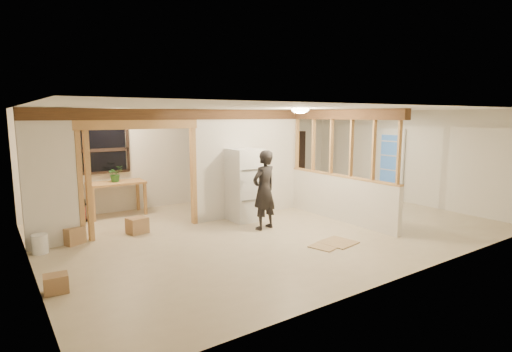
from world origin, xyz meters
TOP-DOWN VIEW (x-y plane):
  - floor at (0.00, 0.00)m, footprint 9.00×6.50m
  - ceiling at (0.00, 0.00)m, footprint 9.00×6.50m
  - wall_back at (0.00, 3.25)m, footprint 9.00×0.01m
  - wall_front at (0.00, -3.25)m, footprint 9.00×0.01m
  - wall_left at (-4.50, 0.00)m, footprint 0.01×6.50m
  - wall_right at (4.50, 0.00)m, footprint 0.01×6.50m
  - partition_left_stub at (-4.05, 1.20)m, footprint 0.90×0.12m
  - partition_center at (0.20, 1.20)m, footprint 2.80×0.12m
  - doorway_frame at (-2.40, 1.20)m, footprint 2.46×0.14m
  - header_beam_back at (-1.00, 1.20)m, footprint 7.00×0.18m
  - header_beam_right at (1.60, -0.40)m, footprint 0.18×3.30m
  - pony_wall at (1.60, -0.40)m, footprint 0.12×3.20m
  - stud_partition at (1.60, -0.40)m, footprint 0.14×3.20m
  - window_back at (-2.60, 3.17)m, footprint 1.12×0.10m
  - french_door at (4.42, 0.40)m, footprint 0.12×0.86m
  - ceiling_dome_main at (0.30, -0.50)m, footprint 0.36×0.36m
  - ceiling_dome_util at (-2.50, 2.30)m, footprint 0.32×0.32m
  - hanging_bulb at (-2.00, 1.60)m, footprint 0.07×0.07m
  - refrigerator at (-0.17, 0.81)m, footprint 0.67×0.65m
  - woman at (-0.23, -0.02)m, footprint 0.67×0.51m
  - work_table at (-2.45, 2.87)m, footprint 1.32×0.71m
  - potted_plant at (-2.45, 2.89)m, footprint 0.41×0.38m
  - shop_vac at (-3.35, 2.76)m, footprint 0.45×0.45m
  - bookshelf at (2.97, 3.02)m, footprint 0.94×0.31m
  - bucket at (-4.30, 0.93)m, footprint 0.28×0.28m
  - box_util_a at (-2.53, 1.18)m, footprint 0.43×0.39m
  - box_util_b at (-3.74, 1.19)m, footprint 0.45×0.45m
  - box_front at (-4.32, -0.93)m, footprint 0.33×0.27m
  - floor_panel_near at (0.36, -1.58)m, footprint 0.67×0.67m
  - floor_panel_far at (0.04, -1.58)m, footprint 0.67×0.59m

SIDE VIEW (x-z plane):
  - floor at x=0.00m, z-range -0.01..0.00m
  - floor_panel_far at x=0.04m, z-range 0.00..0.02m
  - floor_panel_near at x=0.36m, z-range 0.00..0.02m
  - box_front at x=-4.32m, z-range 0.00..0.25m
  - box_util_b at x=-3.74m, z-range 0.00..0.32m
  - box_util_a at x=-2.53m, z-range 0.00..0.32m
  - bucket at x=-4.30m, z-range 0.00..0.33m
  - shop_vac at x=-3.35m, z-range 0.00..0.51m
  - work_table at x=-2.45m, z-range 0.00..0.81m
  - pony_wall at x=1.60m, z-range 0.00..1.00m
  - refrigerator at x=-0.17m, z-range 0.00..1.63m
  - woman at x=-0.23m, z-range 0.00..1.66m
  - bookshelf at x=2.97m, z-range 0.00..1.87m
  - french_door at x=4.42m, z-range 0.00..2.00m
  - potted_plant at x=-2.45m, z-range 0.81..1.20m
  - doorway_frame at x=-2.40m, z-range 0.00..2.20m
  - wall_back at x=0.00m, z-range 0.00..2.50m
  - wall_front at x=0.00m, z-range 0.00..2.50m
  - wall_left at x=-4.50m, z-range 0.00..2.50m
  - wall_right at x=4.50m, z-range 0.00..2.50m
  - partition_left_stub at x=-4.05m, z-range 0.00..2.50m
  - partition_center at x=0.20m, z-range 0.00..2.50m
  - window_back at x=-2.60m, z-range 1.00..2.10m
  - stud_partition at x=1.60m, z-range 1.00..2.32m
  - hanging_bulb at x=-2.00m, z-range 2.15..2.22m
  - header_beam_back at x=-1.00m, z-range 2.27..2.49m
  - header_beam_right at x=1.60m, z-range 2.27..2.49m
  - ceiling_dome_main at x=0.30m, z-range 2.40..2.56m
  - ceiling_dome_util at x=-2.50m, z-range 2.41..2.55m
  - ceiling at x=0.00m, z-range 2.50..2.50m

